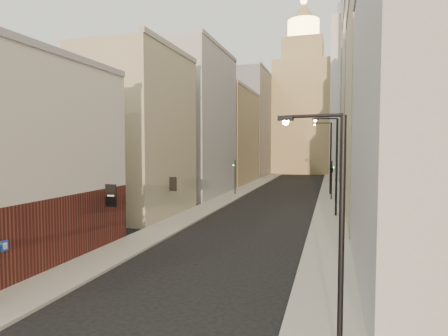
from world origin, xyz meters
TOP-DOWN VIEW (x-y plane):
  - sidewalk_left at (-6.50, 55.00)m, footprint 3.00×140.00m
  - sidewalk_right at (6.50, 55.00)m, footprint 3.00×140.00m
  - near_building_left at (-10.99, 9.00)m, footprint 8.30×23.04m
  - left_bldg_beige at (-12.00, 26.00)m, footprint 8.00×12.00m
  - left_bldg_grey at (-12.00, 42.00)m, footprint 8.00×16.00m
  - left_bldg_tan at (-12.00, 60.00)m, footprint 8.00×18.00m
  - left_bldg_wingrid at (-12.00, 80.00)m, footprint 8.00×20.00m
  - right_bldg_beige at (12.00, 30.00)m, footprint 8.00×16.00m
  - right_bldg_wingrid at (12.00, 50.00)m, footprint 8.00×20.00m
  - highrise at (18.00, 78.00)m, footprint 21.00×23.00m
  - clock_tower at (-1.00, 92.00)m, footprint 14.00×14.00m
  - white_tower at (10.00, 78.00)m, footprint 8.00×8.00m
  - streetlamp_near at (6.82, 4.03)m, footprint 2.04×0.45m
  - streetlamp_mid at (6.88, 29.99)m, footprint 2.44×0.91m
  - streetlamp_far at (6.21, 46.76)m, footprint 2.67×0.31m
  - traffic_light_left at (-6.45, 43.41)m, footprint 0.59×0.51m
  - traffic_light_right at (6.64, 41.46)m, footprint 0.74×0.74m

SIDE VIEW (x-z plane):
  - sidewalk_left at x=-6.50m, z-range 0.00..0.15m
  - sidewalk_right at x=6.50m, z-range 0.00..0.15m
  - traffic_light_left at x=-6.45m, z-range 1.09..6.09m
  - traffic_light_right at x=6.64m, z-range 1.33..6.33m
  - streetlamp_near at x=6.82m, z-range 0.56..8.37m
  - streetlamp_mid at x=6.88m, z-range 0.68..10.25m
  - streetlamp_far at x=6.21m, z-range 0.72..10.90m
  - near_building_left at x=-10.99m, z-range -0.13..12.17m
  - left_bldg_beige at x=-12.00m, z-range 0.00..16.00m
  - left_bldg_tan at x=-12.00m, z-range 0.00..17.00m
  - left_bldg_grey at x=-12.00m, z-range 0.00..20.00m
  - right_bldg_beige at x=12.00m, z-range 0.00..20.00m
  - left_bldg_wingrid at x=-12.00m, z-range 0.00..24.00m
  - right_bldg_wingrid at x=12.00m, z-range 0.00..26.00m
  - clock_tower at x=-1.00m, z-range -4.82..40.08m
  - white_tower at x=10.00m, z-range -2.14..39.36m
  - highrise at x=18.00m, z-range 0.06..51.26m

